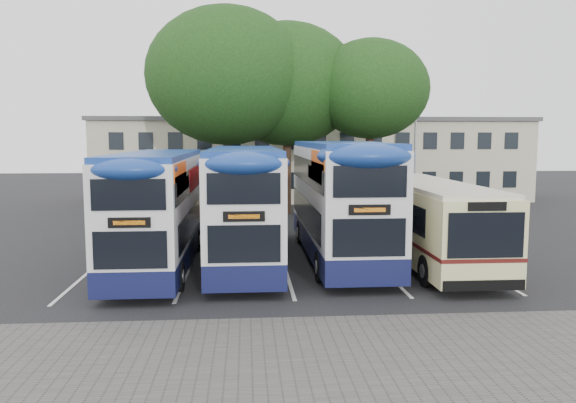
# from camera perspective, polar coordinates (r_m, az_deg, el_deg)

# --- Properties ---
(ground) EXTENTS (120.00, 120.00, 0.00)m
(ground) POSITION_cam_1_polar(r_m,az_deg,el_deg) (17.84, 12.81, -9.14)
(ground) COLOR black
(ground) RESTS_ON ground
(paving_strip) EXTENTS (40.00, 6.00, 0.01)m
(paving_strip) POSITION_cam_1_polar(r_m,az_deg,el_deg) (12.76, 10.71, -15.54)
(paving_strip) COLOR #595654
(paving_strip) RESTS_ON ground
(bay_lines) EXTENTS (14.12, 11.00, 0.01)m
(bay_lines) POSITION_cam_1_polar(r_m,az_deg,el_deg) (21.97, -0.55, -5.98)
(bay_lines) COLOR silver
(bay_lines) RESTS_ON ground
(depot_building) EXTENTS (32.40, 8.40, 6.20)m
(depot_building) POSITION_cam_1_polar(r_m,az_deg,el_deg) (43.72, 2.48, 4.45)
(depot_building) COLOR #BBB597
(depot_building) RESTS_ON ground
(lamp_post) EXTENTS (0.25, 1.05, 9.06)m
(lamp_post) POSITION_cam_1_polar(r_m,az_deg,el_deg) (38.04, 12.84, 6.88)
(lamp_post) COLOR gray
(lamp_post) RESTS_ON ground
(tree_left) EXTENTS (9.33, 9.33, 12.23)m
(tree_left) POSITION_cam_1_polar(r_m,az_deg,el_deg) (33.38, -6.25, 12.52)
(tree_left) COLOR black
(tree_left) RESTS_ON ground
(tree_mid) EXTENTS (8.77, 8.77, 11.69)m
(tree_mid) POSITION_cam_1_polar(r_m,az_deg,el_deg) (34.95, -0.09, 11.78)
(tree_mid) COLOR black
(tree_mid) RESTS_ON ground
(tree_right) EXTENTS (6.84, 6.84, 10.48)m
(tree_right) POSITION_cam_1_polar(r_m,az_deg,el_deg) (33.86, 8.40, 11.20)
(tree_right) COLOR black
(tree_right) RESTS_ON ground
(bus_dd_left) EXTENTS (2.46, 10.15, 4.23)m
(bus_dd_left) POSITION_cam_1_polar(r_m,az_deg,el_deg) (20.97, -13.04, -0.31)
(bus_dd_left) COLOR #10143E
(bus_dd_left) RESTS_ON ground
(bus_dd_mid) EXTENTS (2.54, 10.49, 4.37)m
(bus_dd_mid) POSITION_cam_1_polar(r_m,az_deg,el_deg) (21.26, -4.45, 0.15)
(bus_dd_mid) COLOR #10143E
(bus_dd_mid) RESTS_ON ground
(bus_dd_right) EXTENTS (2.66, 10.98, 4.58)m
(bus_dd_right) POSITION_cam_1_polar(r_m,az_deg,el_deg) (22.06, 5.17, 0.67)
(bus_dd_right) COLOR #10143E
(bus_dd_right) RESTS_ON ground
(bus_single) EXTENTS (2.63, 10.34, 3.08)m
(bus_single) POSITION_cam_1_polar(r_m,az_deg,el_deg) (22.11, 13.99, -1.51)
(bus_single) COLOR beige
(bus_single) RESTS_ON ground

